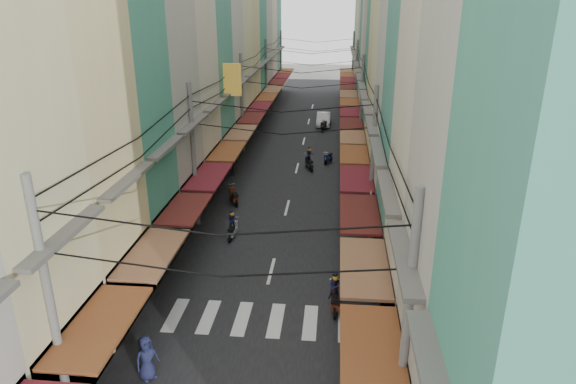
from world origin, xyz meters
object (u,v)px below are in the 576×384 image
Objects in this scene: traffic_sign at (371,206)px; bicycle at (397,232)px; market_umbrella at (415,296)px; white_car at (323,125)px.

bicycle is at bearing 49.50° from traffic_sign.
traffic_sign is (-1.21, 7.90, 0.33)m from market_umbrella.
white_car is 1.40× the size of traffic_sign.
traffic_sign is (3.19, -27.43, 2.38)m from white_car.
market_umbrella is (4.40, -35.33, 2.05)m from white_car.
traffic_sign is at bearing 149.43° from bicycle.
traffic_sign is at bearing -83.27° from white_car.
white_car is 27.72m from traffic_sign.
white_car is at bearing 97.10° from market_umbrella.
bicycle is 10.12m from market_umbrella.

